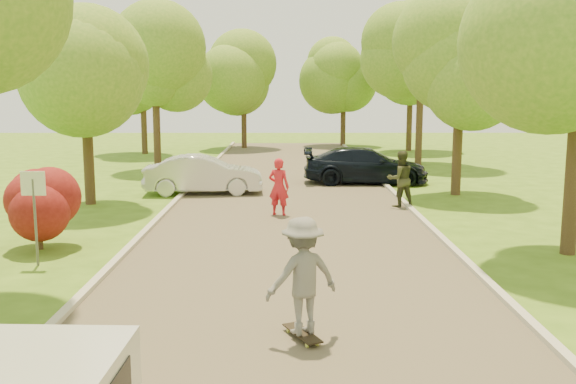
{
  "coord_description": "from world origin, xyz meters",
  "views": [
    {
      "loc": [
        -0.11,
        -10.27,
        3.98
      ],
      "look_at": [
        -0.06,
        6.51,
        1.3
      ],
      "focal_mm": 40.0,
      "sensor_mm": 36.0,
      "label": 1
    }
  ],
  "objects_px": {
    "dark_sedan": "(365,166)",
    "person_olive": "(400,179)",
    "street_sign": "(34,198)",
    "longboard": "(302,333)",
    "person_striped": "(279,187)",
    "silver_sedan": "(203,175)",
    "skateboarder": "(302,276)"
  },
  "relations": [
    {
      "from": "dark_sedan",
      "to": "person_olive",
      "type": "height_order",
      "value": "person_olive"
    },
    {
      "from": "street_sign",
      "to": "longboard",
      "type": "distance_m",
      "value": 7.57
    },
    {
      "from": "person_striped",
      "to": "person_olive",
      "type": "bearing_deg",
      "value": -142.69
    },
    {
      "from": "silver_sedan",
      "to": "skateboarder",
      "type": "height_order",
      "value": "skateboarder"
    },
    {
      "from": "street_sign",
      "to": "dark_sedan",
      "type": "bearing_deg",
      "value": 55.05
    },
    {
      "from": "silver_sedan",
      "to": "person_striped",
      "type": "height_order",
      "value": "person_striped"
    },
    {
      "from": "person_striped",
      "to": "street_sign",
      "type": "bearing_deg",
      "value": 64.67
    },
    {
      "from": "street_sign",
      "to": "longboard",
      "type": "relative_size",
      "value": 2.19
    },
    {
      "from": "longboard",
      "to": "person_olive",
      "type": "height_order",
      "value": "person_olive"
    },
    {
      "from": "longboard",
      "to": "street_sign",
      "type": "bearing_deg",
      "value": -61.53
    },
    {
      "from": "silver_sedan",
      "to": "person_olive",
      "type": "distance_m",
      "value": 7.66
    },
    {
      "from": "longboard",
      "to": "skateboarder",
      "type": "distance_m",
      "value": 0.96
    },
    {
      "from": "skateboarder",
      "to": "street_sign",
      "type": "bearing_deg",
      "value": -61.53
    },
    {
      "from": "longboard",
      "to": "person_striped",
      "type": "relative_size",
      "value": 0.54
    },
    {
      "from": "longboard",
      "to": "skateboarder",
      "type": "xyz_separation_m",
      "value": [
        -0.0,
        0.0,
        0.96
      ]
    },
    {
      "from": "longboard",
      "to": "person_olive",
      "type": "distance_m",
      "value": 12.42
    },
    {
      "from": "skateboarder",
      "to": "person_striped",
      "type": "height_order",
      "value": "skateboarder"
    },
    {
      "from": "person_olive",
      "to": "street_sign",
      "type": "bearing_deg",
      "value": 25.29
    },
    {
      "from": "street_sign",
      "to": "person_striped",
      "type": "relative_size",
      "value": 1.18
    },
    {
      "from": "dark_sedan",
      "to": "person_striped",
      "type": "distance_m",
      "value": 8.0
    },
    {
      "from": "dark_sedan",
      "to": "person_striped",
      "type": "height_order",
      "value": "person_striped"
    },
    {
      "from": "street_sign",
      "to": "skateboarder",
      "type": "distance_m",
      "value": 7.45
    },
    {
      "from": "silver_sedan",
      "to": "person_olive",
      "type": "xyz_separation_m",
      "value": [
        7.1,
        -2.87,
        0.22
      ]
    },
    {
      "from": "street_sign",
      "to": "dark_sedan",
      "type": "height_order",
      "value": "street_sign"
    },
    {
      "from": "silver_sedan",
      "to": "person_striped",
      "type": "distance_m",
      "value": 5.28
    },
    {
      "from": "skateboarder",
      "to": "longboard",
      "type": "bearing_deg",
      "value": 74.74
    },
    {
      "from": "street_sign",
      "to": "dark_sedan",
      "type": "relative_size",
      "value": 0.41
    },
    {
      "from": "silver_sedan",
      "to": "longboard",
      "type": "bearing_deg",
      "value": -170.86
    },
    {
      "from": "longboard",
      "to": "skateboarder",
      "type": "height_order",
      "value": "skateboarder"
    },
    {
      "from": "silver_sedan",
      "to": "longboard",
      "type": "xyz_separation_m",
      "value": [
        3.45,
        -14.71,
        -0.64
      ]
    },
    {
      "from": "street_sign",
      "to": "person_olive",
      "type": "bearing_deg",
      "value": 37.59
    },
    {
      "from": "street_sign",
      "to": "dark_sedan",
      "type": "distance_m",
      "value": 15.91
    }
  ]
}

